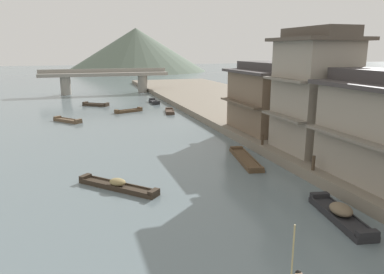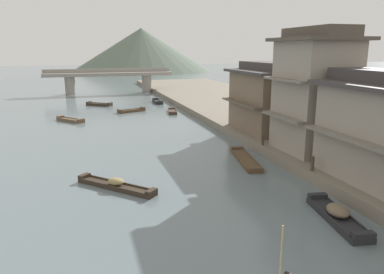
% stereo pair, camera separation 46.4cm
% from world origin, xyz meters
% --- Properties ---
extents(riverbank_right, '(18.00, 110.00, 0.70)m').
position_xyz_m(riverbank_right, '(16.91, 30.00, 0.35)').
color(riverbank_right, slate).
rests_on(riverbank_right, ground).
extents(boat_moored_nearest, '(1.01, 3.86, 0.53)m').
position_xyz_m(boat_moored_nearest, '(6.00, 49.88, 0.18)').
color(boat_moored_nearest, '#232326').
rests_on(boat_moored_nearest, ground).
extents(boat_moored_second, '(2.08, 5.79, 0.38)m').
position_xyz_m(boat_moored_second, '(6.16, 18.32, 0.12)').
color(boat_moored_second, brown).
rests_on(boat_moored_second, ground).
extents(boat_moored_third, '(1.74, 3.82, 0.39)m').
position_xyz_m(boat_moored_third, '(6.10, 40.65, 0.13)').
color(boat_moored_third, '#423328').
rests_on(boat_moored_third, ground).
extents(boat_moored_far, '(1.81, 4.69, 0.81)m').
position_xyz_m(boat_moored_far, '(6.29, 8.22, 0.29)').
color(boat_moored_far, '#232326').
rests_on(boat_moored_far, ground).
extents(boat_midriver_drifting, '(3.77, 3.14, 0.50)m').
position_xyz_m(boat_midriver_drifting, '(-2.67, 49.59, 0.17)').
color(boat_midriver_drifting, '#33281E').
rests_on(boat_midriver_drifting, ground).
extents(boat_midriver_upstream, '(3.17, 3.56, 0.48)m').
position_xyz_m(boat_midriver_upstream, '(-6.42, 37.99, 0.16)').
color(boat_midriver_upstream, brown).
rests_on(boat_midriver_upstream, ground).
extents(boat_upstream_distant, '(4.31, 4.50, 0.63)m').
position_xyz_m(boat_upstream_distant, '(-3.38, 15.50, 0.20)').
color(boat_upstream_distant, '#33281E').
rests_on(boat_upstream_distant, ground).
extents(boat_crossing_west, '(3.82, 2.21, 0.48)m').
position_xyz_m(boat_crossing_west, '(1.08, 42.63, 0.17)').
color(boat_crossing_west, brown).
rests_on(boat_crossing_west, ground).
extents(house_waterfront_tall, '(5.37, 5.75, 8.74)m').
position_xyz_m(house_waterfront_tall, '(10.93, 17.43, 5.02)').
color(house_waterfront_tall, gray).
rests_on(house_waterfront_tall, riverbank_right).
extents(house_waterfront_narrow, '(6.83, 7.96, 6.14)m').
position_xyz_m(house_waterfront_narrow, '(11.66, 24.69, 3.70)').
color(house_waterfront_narrow, '#75604C').
rests_on(house_waterfront_narrow, riverbank_right).
extents(mooring_post_dock_mid, '(0.20, 0.20, 0.91)m').
position_xyz_m(mooring_post_dock_mid, '(8.26, 13.24, 1.16)').
color(mooring_post_dock_mid, '#473828').
rests_on(mooring_post_dock_mid, riverbank_right).
extents(mooring_post_dock_far, '(0.20, 0.20, 0.81)m').
position_xyz_m(mooring_post_dock_far, '(8.26, 19.75, 1.11)').
color(mooring_post_dock_far, '#473828').
rests_on(mooring_post_dock_far, riverbank_right).
extents(stone_bridge, '(23.19, 2.40, 4.49)m').
position_xyz_m(stone_bridge, '(0.00, 64.98, 2.88)').
color(stone_bridge, gray).
rests_on(stone_bridge, ground).
extents(hill_far_west, '(52.21, 52.21, 15.80)m').
position_xyz_m(hill_far_west, '(17.55, 136.88, 7.90)').
color(hill_far_west, '#5B6B5B').
rests_on(hill_far_west, ground).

